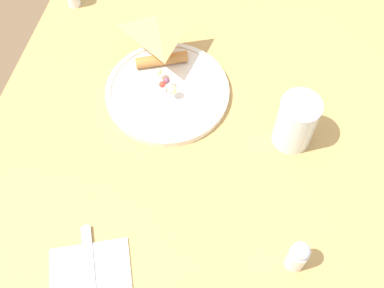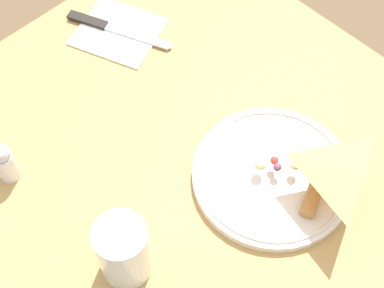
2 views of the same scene
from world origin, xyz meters
name	(u,v)px [view 1 (image 1 of 2)]	position (x,y,z in m)	size (l,w,h in m)	color
ground_plane	(190,248)	(0.00, 0.00, 0.00)	(6.00, 6.00, 0.00)	brown
dining_table	(189,160)	(0.00, 0.00, 0.63)	(0.95, 0.81, 0.75)	tan
plate_pizza	(167,89)	(0.08, 0.07, 0.76)	(0.26, 0.26, 0.05)	silver
milk_glass	(296,123)	(0.03, -0.20, 0.81)	(0.08, 0.08, 0.12)	white
napkin_folded	(91,287)	(-0.34, 0.09, 0.75)	(0.19, 0.18, 0.00)	white
salt_shaker	(298,256)	(-0.22, -0.24, 0.79)	(0.03, 0.03, 0.08)	silver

